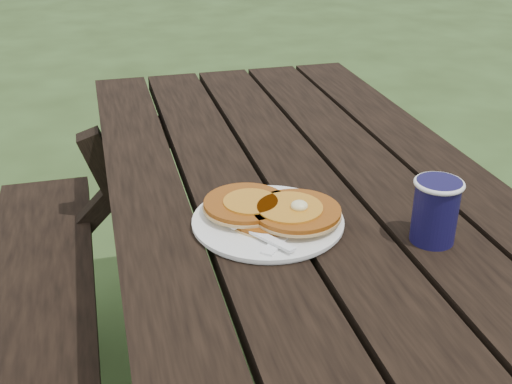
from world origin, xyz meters
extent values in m
cube|color=black|center=(0.00, 0.00, 0.73)|extent=(0.75, 1.80, 0.04)
cylinder|color=white|center=(-0.12, -0.03, 0.76)|extent=(0.33, 0.33, 0.01)
cylinder|color=#944910|center=(-0.11, -0.02, 0.77)|extent=(0.15, 0.15, 0.01)
cylinder|color=#944910|center=(-0.15, 0.00, 0.78)|extent=(0.14, 0.14, 0.01)
cylinder|color=#944910|center=(-0.07, -0.05, 0.78)|extent=(0.15, 0.15, 0.01)
cylinder|color=#AA6A18|center=(-0.08, -0.04, 0.79)|extent=(0.11, 0.11, 0.00)
ellipsoid|color=#F4E59E|center=(-0.07, -0.05, 0.79)|extent=(0.03, 0.03, 0.02)
cube|color=white|center=(-0.09, -0.07, 0.76)|extent=(0.13, 0.15, 0.00)
cylinder|color=#120E3A|center=(0.13, -0.15, 0.80)|extent=(0.07, 0.07, 0.11)
torus|color=white|center=(0.13, -0.15, 0.85)|extent=(0.08, 0.08, 0.01)
cylinder|color=black|center=(0.13, -0.15, 0.85)|extent=(0.06, 0.06, 0.01)
camera|label=1|loc=(-0.38, -0.95, 1.30)|focal=45.00mm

